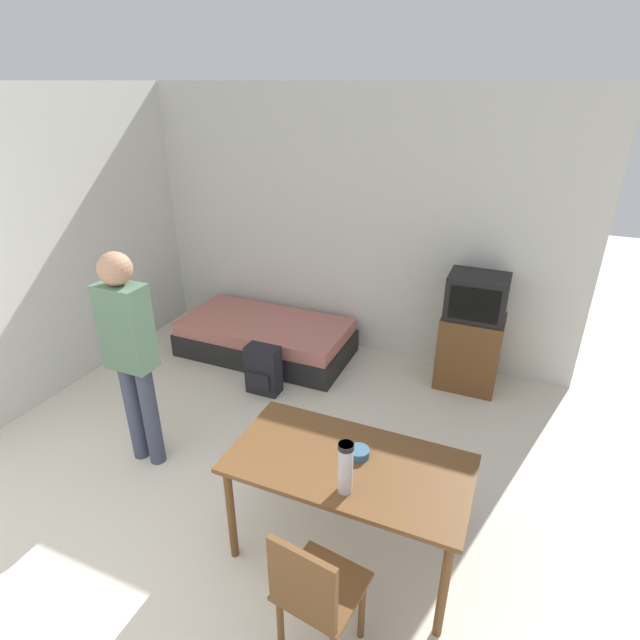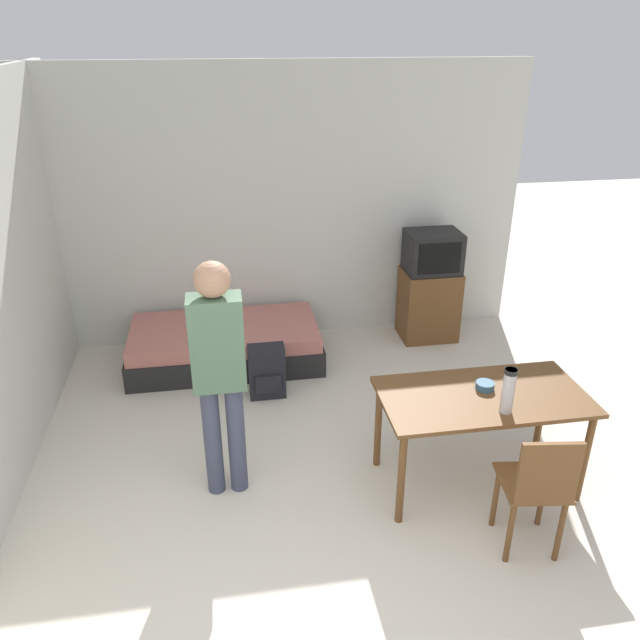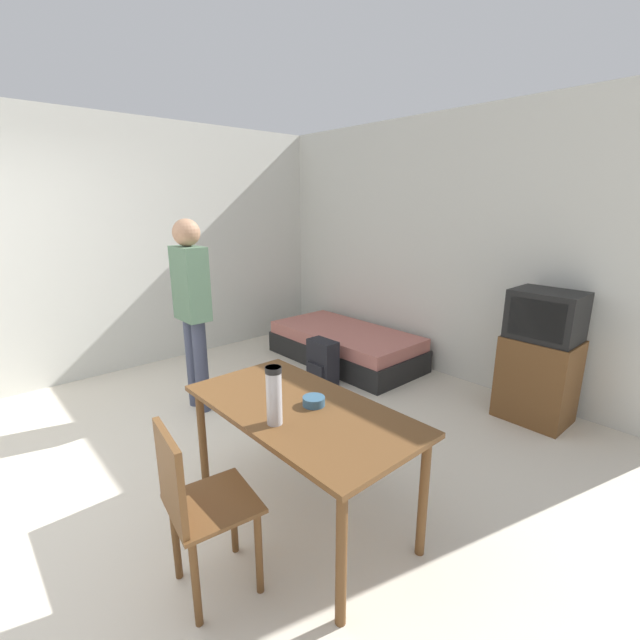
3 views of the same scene
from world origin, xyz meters
TOP-DOWN VIEW (x-y plane):
  - wall_back at (0.00, 3.92)m, footprint 5.02×0.06m
  - daybed at (-0.54, 3.36)m, footprint 1.81×0.91m
  - tv at (1.55, 3.58)m, footprint 0.56×0.44m
  - dining_table at (1.15, 1.30)m, footprint 1.39×0.72m
  - wooden_chair at (1.23, 0.62)m, footprint 0.43×0.43m
  - person_standing at (-0.58, 1.51)m, footprint 0.34×0.23m
  - thermos_flask at (1.21, 1.08)m, footprint 0.08×0.08m
  - mate_bowl at (1.19, 1.37)m, footprint 0.13×0.13m
  - backpack at (-0.20, 2.68)m, footprint 0.32×0.21m

SIDE VIEW (x-z plane):
  - daybed at x=-0.54m, z-range 0.00..0.38m
  - backpack at x=-0.20m, z-range 0.00..0.48m
  - wooden_chair at x=1.23m, z-range 0.06..0.95m
  - tv at x=1.55m, z-range -0.02..1.12m
  - dining_table at x=1.15m, z-range 0.28..1.01m
  - mate_bowl at x=1.19m, z-range 0.73..0.78m
  - thermos_flask at x=1.21m, z-range 0.74..1.05m
  - person_standing at x=-0.58m, z-range 0.14..1.84m
  - wall_back at x=0.00m, z-range 0.00..2.70m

